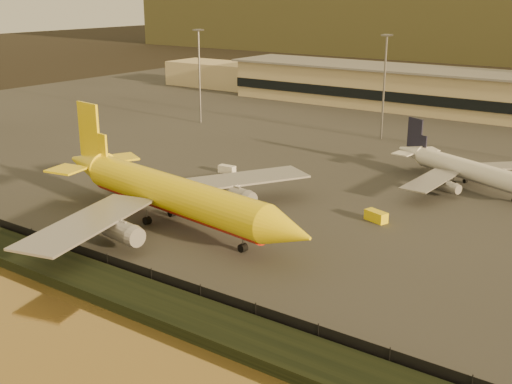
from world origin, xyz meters
TOP-DOWN VIEW (x-y plane):
  - ground at (0.00, 0.00)m, footprint 900.00×900.00m
  - embankment at (0.00, -17.00)m, footprint 320.00×7.00m
  - tarmac at (0.00, 95.00)m, footprint 320.00×220.00m
  - perimeter_fence at (0.00, -13.00)m, footprint 300.00×0.05m
  - terminal_building at (-14.52, 125.55)m, footprint 202.00×25.00m
  - apron_light_masts at (15.00, 75.00)m, footprint 152.20×12.20m
  - dhl_cargo_jet at (-10.85, 4.65)m, footprint 56.24×54.57m
  - white_narrowbody_jet at (20.64, 52.11)m, footprint 35.33×33.39m
  - gse_vehicle_yellow at (14.71, 24.87)m, footprint 4.11×2.81m
  - gse_vehicle_white at (-22.24, 33.46)m, footprint 3.54×1.77m

SIDE VIEW (x-z plane):
  - ground at x=0.00m, z-range 0.00..0.00m
  - tarmac at x=0.00m, z-range 0.00..0.20m
  - embankment at x=0.00m, z-range 0.00..1.40m
  - gse_vehicle_white at x=-22.24m, z-range 0.20..1.75m
  - gse_vehicle_yellow at x=14.71m, z-range 0.20..1.90m
  - perimeter_fence at x=0.00m, z-range 0.20..2.40m
  - white_narrowbody_jet at x=20.64m, z-range -1.95..8.74m
  - dhl_cargo_jet at x=-10.85m, z-range -3.19..13.62m
  - terminal_building at x=-14.52m, z-range -0.05..12.55m
  - apron_light_masts at x=15.00m, z-range 3.00..28.40m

